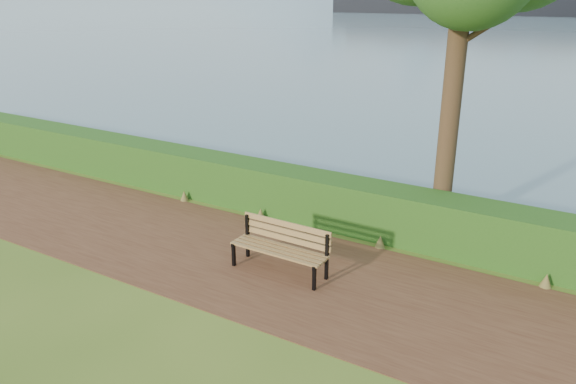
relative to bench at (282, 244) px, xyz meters
The scene contains 4 objects.
ground 0.76m from the bench, 146.48° to the right, with size 140.00×140.00×0.00m, color #445F1B.
path 0.69m from the bench, behind, with size 40.00×3.40×0.01m, color #4F2A1B.
hedge 2.33m from the bench, 101.95° to the left, with size 32.00×0.85×1.00m, color #1A4213.
bench is the anchor object (origin of this frame).
Camera 1 is at (5.03, -7.08, 4.65)m, focal length 35.00 mm.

